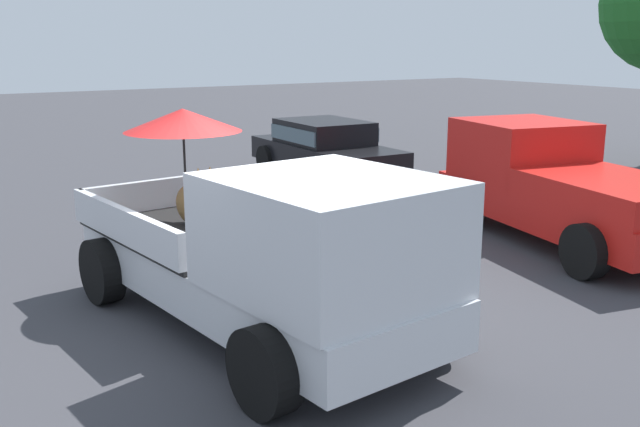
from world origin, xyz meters
name	(u,v)px	position (x,y,z in m)	size (l,w,h in m)	color
ground_plane	(250,326)	(0.00, 0.00, 0.00)	(80.00, 80.00, 0.00)	#38383D
pickup_truck_main	(268,249)	(0.38, 0.05, 0.99)	(5.23, 2.70, 2.31)	black
pickup_truck_red	(558,185)	(-0.70, 5.84, 0.87)	(5.06, 2.90, 1.80)	black
parked_sedan_near	(325,146)	(-7.13, 5.53, 0.74)	(4.35, 2.08, 1.33)	black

